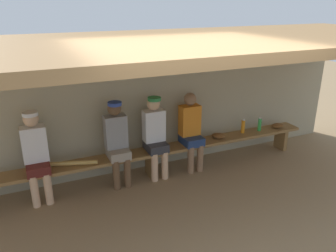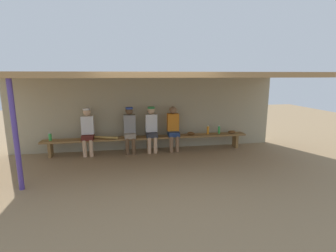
{
  "view_description": "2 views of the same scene",
  "coord_description": "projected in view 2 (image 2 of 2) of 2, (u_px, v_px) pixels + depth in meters",
  "views": [
    {
      "loc": [
        -1.76,
        -3.15,
        2.77
      ],
      "look_at": [
        0.13,
        1.11,
        1.02
      ],
      "focal_mm": 36.13,
      "sensor_mm": 36.0,
      "label": 1
    },
    {
      "loc": [
        -0.68,
        -5.73,
        2.27
      ],
      "look_at": [
        0.56,
        1.39,
        0.79
      ],
      "focal_mm": 27.12,
      "sensor_mm": 36.0,
      "label": 2
    }
  ],
  "objects": [
    {
      "name": "player_middle",
      "position": [
        173.0,
        127.0,
        7.57
      ],
      "size": [
        0.34,
        0.42,
        1.34
      ],
      "color": "navy",
      "rests_on": "ground"
    },
    {
      "name": "baseball_bat",
      "position": [
        104.0,
        137.0,
        7.28
      ],
      "size": [
        0.82,
        0.32,
        0.07
      ],
      "primitive_type": "cylinder",
      "rotation": [
        0.0,
        1.57,
        -0.31
      ],
      "color": "tan",
      "rests_on": "bench"
    },
    {
      "name": "water_bottle_orange",
      "position": [
        50.0,
        137.0,
        7.05
      ],
      "size": [
        0.08,
        0.08,
        0.22
      ],
      "color": "green",
      "rests_on": "bench"
    },
    {
      "name": "baseball_glove_tan",
      "position": [
        191.0,
        133.0,
        7.71
      ],
      "size": [
        0.29,
        0.28,
        0.09
      ],
      "primitive_type": "ellipsoid",
      "rotation": [
        0.0,
        0.0,
        2.51
      ],
      "color": "brown",
      "rests_on": "bench"
    },
    {
      "name": "water_bottle_green",
      "position": [
        208.0,
        130.0,
        7.83
      ],
      "size": [
        0.07,
        0.07,
        0.27
      ],
      "color": "orange",
      "rests_on": "bench"
    },
    {
      "name": "back_wall",
      "position": [
        147.0,
        113.0,
        7.81
      ],
      "size": [
        8.0,
        0.2,
        2.2
      ],
      "primitive_type": "cube",
      "color": "tan",
      "rests_on": "ground"
    },
    {
      "name": "player_in_white",
      "position": [
        130.0,
        128.0,
        7.36
      ],
      "size": [
        0.34,
        0.42,
        1.34
      ],
      "color": "gray",
      "rests_on": "ground"
    },
    {
      "name": "support_post",
      "position": [
        16.0,
        136.0,
        4.88
      ],
      "size": [
        0.1,
        0.1,
        2.2
      ],
      "primitive_type": "cylinder",
      "color": "#4C388C",
      "rests_on": "ground"
    },
    {
      "name": "water_bottle_blue",
      "position": [
        219.0,
        130.0,
        7.85
      ],
      "size": [
        0.06,
        0.06,
        0.26
      ],
      "color": "green",
      "rests_on": "bench"
    },
    {
      "name": "player_shirtless_tan",
      "position": [
        152.0,
        127.0,
        7.46
      ],
      "size": [
        0.34,
        0.42,
        1.34
      ],
      "color": "#333338",
      "rests_on": "ground"
    },
    {
      "name": "ground_plane",
      "position": [
        155.0,
        170.0,
        6.09
      ],
      "size": [
        24.0,
        24.0,
        0.0
      ],
      "primitive_type": "plane",
      "color": "#937754"
    },
    {
      "name": "dugout_roof",
      "position": [
        151.0,
        75.0,
        6.32
      ],
      "size": [
        8.0,
        2.8,
        0.12
      ],
      "primitive_type": "cube",
      "color": "#9E7547",
      "rests_on": "back_wall"
    },
    {
      "name": "baseball_glove_worn",
      "position": [
        232.0,
        132.0,
        7.92
      ],
      "size": [
        0.25,
        0.19,
        0.09
      ],
      "primitive_type": "ellipsoid",
      "rotation": [
        0.0,
        0.0,
        6.2
      ],
      "color": "brown",
      "rests_on": "bench"
    },
    {
      "name": "bench",
      "position": [
        148.0,
        139.0,
        7.51
      ],
      "size": [
        6.0,
        0.36,
        0.46
      ],
      "color": "olive",
      "rests_on": "ground"
    },
    {
      "name": "player_in_red",
      "position": [
        88.0,
        129.0,
        7.16
      ],
      "size": [
        0.34,
        0.42,
        1.34
      ],
      "color": "#591E19",
      "rests_on": "ground"
    }
  ]
}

